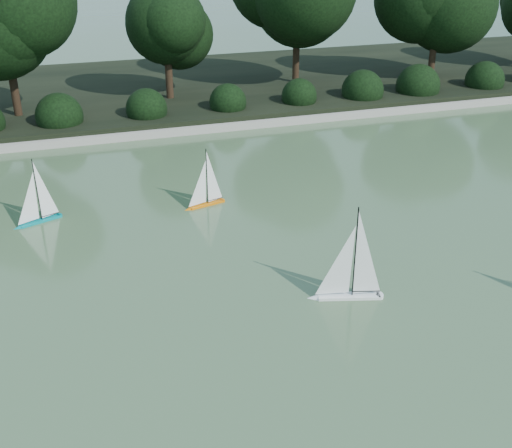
% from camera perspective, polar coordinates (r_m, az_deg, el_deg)
% --- Properties ---
extents(ground, '(80.00, 80.00, 0.00)m').
position_cam_1_polar(ground, '(8.07, 1.28, -11.41)').
color(ground, '#3A5634').
rests_on(ground, ground).
extents(pond_coping, '(40.00, 0.35, 0.18)m').
position_cam_1_polar(pond_coping, '(15.95, -9.47, 7.94)').
color(pond_coping, gray).
rests_on(pond_coping, ground).
extents(far_bank, '(40.00, 8.00, 0.30)m').
position_cam_1_polar(far_bank, '(19.76, -11.41, 11.42)').
color(far_bank, black).
rests_on(far_bank, ground).
extents(tree_line, '(26.31, 3.93, 4.39)m').
position_cam_1_polar(tree_line, '(17.96, -7.34, 18.41)').
color(tree_line, black).
rests_on(tree_line, ground).
extents(shrub_hedge, '(29.10, 1.10, 1.10)m').
position_cam_1_polar(shrub_hedge, '(16.71, -10.07, 10.00)').
color(shrub_hedge, black).
rests_on(shrub_hedge, ground).
extents(sailboat_white_a, '(1.09, 0.45, 1.49)m').
position_cam_1_polar(sailboat_white_a, '(9.08, 7.83, -5.25)').
color(sailboat_white_a, white).
rests_on(sailboat_white_a, ground).
extents(sailboat_orange, '(0.85, 0.34, 1.16)m').
position_cam_1_polar(sailboat_orange, '(11.90, -4.72, 2.42)').
color(sailboat_orange, orange).
rests_on(sailboat_orange, ground).
extents(sailboat_teal, '(0.87, 0.46, 1.23)m').
position_cam_1_polar(sailboat_teal, '(11.83, -19.04, 0.95)').
color(sailboat_teal, '#037E83').
rests_on(sailboat_teal, ground).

